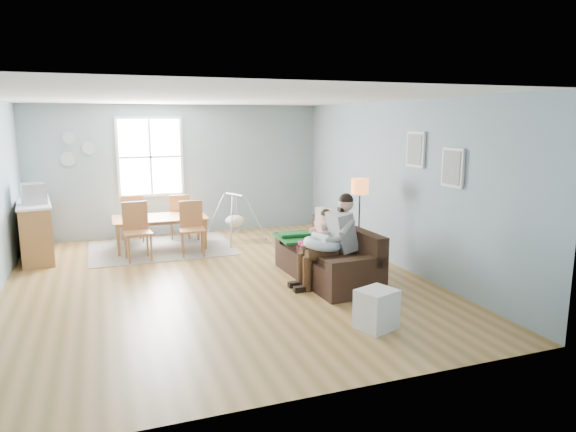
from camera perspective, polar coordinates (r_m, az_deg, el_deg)
name	(u,v)px	position (r m, az deg, el deg)	size (l,w,h in m)	color
room	(214,118)	(7.47, -8.20, 10.75)	(8.40, 9.40, 3.90)	olive
window	(150,157)	(10.84, -15.06, 6.36)	(1.32, 0.08, 1.62)	silver
pictures	(433,158)	(7.74, 15.83, 6.22)	(0.05, 1.34, 0.74)	silver
wall_plates	(75,149)	(10.80, -22.58, 6.85)	(0.67, 0.02, 0.66)	#9BACBA
sofa	(330,260)	(7.85, 4.66, -4.93)	(0.96, 2.07, 0.82)	black
green_throw	(306,237)	(8.35, 2.07, -2.31)	(0.93, 0.80, 0.04)	#155D26
beige_pillow	(327,224)	(8.30, 4.32, -0.85)	(0.14, 0.48, 0.48)	beige
father	(332,238)	(7.44, 4.86, -2.41)	(0.96, 0.44, 1.36)	gray
nursing_pillow	(322,244)	(7.39, 3.79, -3.11)	(0.54, 0.54, 0.15)	silver
infant	(321,238)	(7.39, 3.63, -2.42)	(0.22, 0.38, 0.14)	silver
toddler	(320,232)	(7.88, 3.58, -1.76)	(0.54, 0.27, 0.86)	white
floor_lamp	(360,194)	(8.54, 7.98, 2.48)	(0.29, 0.29, 1.44)	black
storage_cube	(376,309)	(6.13, 9.76, -10.17)	(0.52, 0.49, 0.47)	white
rug	(162,248)	(10.00, -13.86, -3.48)	(2.59, 1.97, 0.01)	gray
dining_table	(161,233)	(9.93, -13.94, -1.83)	(1.71, 0.95, 0.60)	brown
chair_sw	(137,227)	(9.22, -16.47, -1.17)	(0.49, 0.49, 1.00)	#9D5D36
chair_se	(192,224)	(9.33, -10.64, -0.92)	(0.48, 0.48, 0.97)	#9D5D36
chair_nw	(132,216)	(10.47, -16.91, 0.05)	(0.47, 0.47, 0.96)	#9D5D36
chair_ne	(180,214)	(10.57, -11.95, 0.23)	(0.46, 0.46, 0.92)	#9D5D36
counter	(36,229)	(10.06, -26.21, -1.27)	(0.72, 1.84, 1.00)	brown
monitor	(33,194)	(9.61, -26.43, 2.25)	(0.43, 0.42, 0.35)	#A9A8AD
baby_swing	(235,220)	(10.31, -5.92, -0.44)	(1.21, 1.22, 0.94)	#A9A8AD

